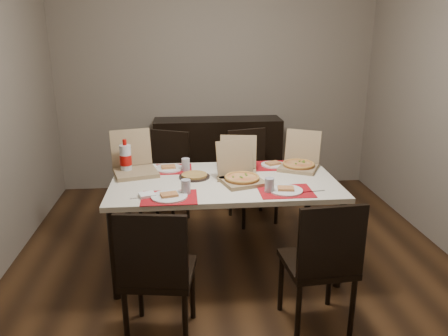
{
  "coord_description": "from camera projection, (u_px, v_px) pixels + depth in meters",
  "views": [
    {
      "loc": [
        -0.41,
        -3.29,
        1.9
      ],
      "look_at": [
        -0.09,
        0.02,
        0.85
      ],
      "focal_mm": 35.0,
      "sensor_mm": 36.0,
      "label": 1
    }
  ],
  "objects": [
    {
      "name": "ground",
      "position": [
        235.0,
        264.0,
        3.74
      ],
      "size": [
        3.8,
        4.0,
        0.02
      ],
      "primitive_type": "cube",
      "color": "#3F2613",
      "rests_on": "ground"
    },
    {
      "name": "room_walls",
      "position": [
        230.0,
        51.0,
        3.62
      ],
      "size": [
        3.84,
        4.02,
        2.62
      ],
      "color": "gray",
      "rests_on": "ground"
    },
    {
      "name": "sideboard",
      "position": [
        218.0,
        156.0,
        5.29
      ],
      "size": [
        1.5,
        0.4,
        0.9
      ],
      "primitive_type": "cube",
      "color": "black",
      "rests_on": "ground"
    },
    {
      "name": "dining_table",
      "position": [
        224.0,
        188.0,
        3.54
      ],
      "size": [
        1.8,
        1.0,
        0.75
      ],
      "color": "beige",
      "rests_on": "ground"
    },
    {
      "name": "chair_near_left",
      "position": [
        157.0,
        271.0,
        2.64
      ],
      "size": [
        0.48,
        0.48,
        0.93
      ],
      "color": "black",
      "rests_on": "ground"
    },
    {
      "name": "chair_near_right",
      "position": [
        322.0,
        261.0,
        2.75
      ],
      "size": [
        0.45,
        0.45,
        0.93
      ],
      "color": "black",
      "rests_on": "ground"
    },
    {
      "name": "chair_far_left",
      "position": [
        166.0,
        173.0,
        4.44
      ],
      "size": [
        0.55,
        0.55,
        0.93
      ],
      "color": "black",
      "rests_on": "ground"
    },
    {
      "name": "chair_far_right",
      "position": [
        251.0,
        171.0,
        4.51
      ],
      "size": [
        0.52,
        0.52,
        0.93
      ],
      "color": "black",
      "rests_on": "ground"
    },
    {
      "name": "setting_near_left",
      "position": [
        171.0,
        194.0,
        3.15
      ],
      "size": [
        0.48,
        0.3,
        0.11
      ],
      "color": "#AE0B15",
      "rests_on": "dining_table"
    },
    {
      "name": "setting_near_right",
      "position": [
        281.0,
        189.0,
        3.25
      ],
      "size": [
        0.5,
        0.3,
        0.11
      ],
      "color": "#AE0B15",
      "rests_on": "dining_table"
    },
    {
      "name": "setting_far_left",
      "position": [
        171.0,
        167.0,
        3.77
      ],
      "size": [
        0.43,
        0.3,
        0.11
      ],
      "color": "#AE0B15",
      "rests_on": "dining_table"
    },
    {
      "name": "setting_far_right",
      "position": [
        266.0,
        164.0,
        3.85
      ],
      "size": [
        0.48,
        0.3,
        0.11
      ],
      "color": "#AE0B15",
      "rests_on": "dining_table"
    },
    {
      "name": "napkin_loose",
      "position": [
        234.0,
        178.0,
        3.53
      ],
      "size": [
        0.15,
        0.14,
        0.02
      ],
      "primitive_type": "cube",
      "rotation": [
        0.0,
        0.0,
        0.28
      ],
      "color": "white",
      "rests_on": "dining_table"
    },
    {
      "name": "pizza_box_center",
      "position": [
        240.0,
        176.0,
        3.45
      ],
      "size": [
        0.39,
        0.42,
        0.31
      ],
      "color": "#89714F",
      "rests_on": "dining_table"
    },
    {
      "name": "pizza_box_right",
      "position": [
        299.0,
        162.0,
        3.8
      ],
      "size": [
        0.43,
        0.45,
        0.31
      ],
      "color": "#89714F",
      "rests_on": "dining_table"
    },
    {
      "name": "pizza_box_left",
      "position": [
        134.0,
        166.0,
        3.68
      ],
      "size": [
        0.43,
        0.46,
        0.34
      ],
      "color": "#89714F",
      "rests_on": "dining_table"
    },
    {
      "name": "pizza_box_extra",
      "position": [
        238.0,
        168.0,
        3.62
      ],
      "size": [
        0.36,
        0.39,
        0.31
      ],
      "color": "#89714F",
      "rests_on": "dining_table"
    },
    {
      "name": "faina_plate",
      "position": [
        194.0,
        176.0,
        3.57
      ],
      "size": [
        0.25,
        0.25,
        0.03
      ],
      "color": "black",
      "rests_on": "dining_table"
    },
    {
      "name": "dip_bowl",
      "position": [
        242.0,
        171.0,
        3.67
      ],
      "size": [
        0.18,
        0.18,
        0.03
      ],
      "primitive_type": "imported",
      "rotation": [
        0.0,
        0.0,
        -0.43
      ],
      "color": "white",
      "rests_on": "dining_table"
    },
    {
      "name": "soda_bottle",
      "position": [
        126.0,
        159.0,
        3.64
      ],
      "size": [
        0.1,
        0.1,
        0.29
      ],
      "color": "silver",
      "rests_on": "dining_table"
    }
  ]
}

